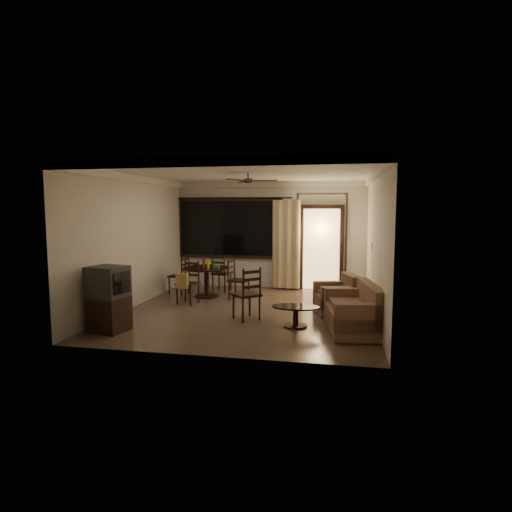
% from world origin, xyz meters
% --- Properties ---
extents(ground, '(5.50, 5.50, 0.00)m').
position_xyz_m(ground, '(0.00, 0.00, 0.00)').
color(ground, '#7F6651').
rests_on(ground, ground).
extents(room_shell, '(5.50, 6.70, 5.50)m').
position_xyz_m(room_shell, '(0.59, 1.77, 1.83)').
color(room_shell, beige).
rests_on(room_shell, ground).
extents(dining_table, '(1.13, 1.13, 0.93)m').
position_xyz_m(dining_table, '(-1.29, 1.25, 0.56)').
color(dining_table, black).
rests_on(dining_table, ground).
extents(dining_chair_west, '(0.49, 0.49, 0.95)m').
position_xyz_m(dining_chair_west, '(-2.04, 1.41, 0.28)').
color(dining_chair_west, black).
rests_on(dining_chair_west, ground).
extents(dining_chair_east, '(0.49, 0.49, 0.95)m').
position_xyz_m(dining_chair_east, '(-0.47, 1.08, 0.28)').
color(dining_chair_east, black).
rests_on(dining_chair_east, ground).
extents(dining_chair_south, '(0.49, 0.54, 0.95)m').
position_xyz_m(dining_chair_south, '(-1.46, 0.41, 0.31)').
color(dining_chair_south, black).
rests_on(dining_chair_south, ground).
extents(dining_chair_north, '(0.49, 0.49, 0.95)m').
position_xyz_m(dining_chair_north, '(-1.13, 2.02, 0.28)').
color(dining_chair_north, black).
rests_on(dining_chair_north, ground).
extents(tv_cabinet, '(0.67, 0.63, 1.12)m').
position_xyz_m(tv_cabinet, '(-2.05, -1.86, 0.56)').
color(tv_cabinet, black).
rests_on(tv_cabinet, ground).
extents(sofa, '(1.01, 1.60, 0.80)m').
position_xyz_m(sofa, '(2.11, -1.05, 0.32)').
color(sofa, '#3F201D').
rests_on(sofa, ground).
extents(armchair, '(0.96, 0.96, 0.77)m').
position_xyz_m(armchair, '(1.81, 0.14, 0.32)').
color(armchair, '#3F201D').
rests_on(armchair, ground).
extents(coffee_table, '(0.85, 0.51, 0.37)m').
position_xyz_m(coffee_table, '(1.07, -0.97, 0.25)').
color(coffee_table, black).
rests_on(coffee_table, ground).
extents(side_chair, '(0.63, 0.63, 1.01)m').
position_xyz_m(side_chair, '(0.11, -0.66, 0.30)').
color(side_chair, black).
rests_on(side_chair, ground).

